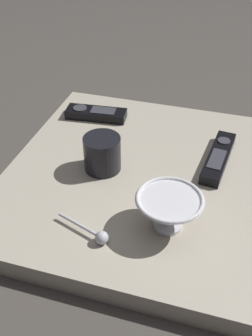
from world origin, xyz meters
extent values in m
plane|color=#47423D|center=(0.00, 0.00, 0.00)|extent=(6.00, 6.00, 0.00)
cube|color=#B7AD99|center=(0.00, 0.00, 0.02)|extent=(0.62, 0.58, 0.04)
cylinder|color=silver|center=(0.15, 0.10, 0.05)|extent=(0.05, 0.05, 0.01)
cone|color=silver|center=(0.15, 0.10, 0.08)|extent=(0.13, 0.13, 0.06)
torus|color=silver|center=(0.15, 0.10, 0.11)|extent=(0.13, 0.13, 0.01)
cylinder|color=black|center=(0.01, -0.08, 0.08)|extent=(0.08, 0.08, 0.08)
cylinder|color=silver|center=(0.20, -0.06, 0.06)|extent=(0.04, 0.09, 0.01)
sphere|color=silver|center=(0.22, -0.01, 0.06)|extent=(0.03, 0.03, 0.03)
cube|color=black|center=(-0.08, 0.17, 0.06)|extent=(0.20, 0.06, 0.02)
cylinder|color=#3A3A42|center=(-0.14, 0.17, 0.07)|extent=(0.03, 0.03, 0.00)
cube|color=#3A3A42|center=(-0.06, 0.16, 0.07)|extent=(0.08, 0.04, 0.00)
cube|color=black|center=(-0.19, -0.17, 0.06)|extent=(0.07, 0.17, 0.02)
cylinder|color=#3A3A42|center=(-0.19, -0.21, 0.07)|extent=(0.04, 0.04, 0.00)
cube|color=#3A3A42|center=(-0.19, -0.15, 0.07)|extent=(0.04, 0.07, 0.00)
camera|label=1|loc=(0.67, 0.17, 0.60)|focal=42.40mm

